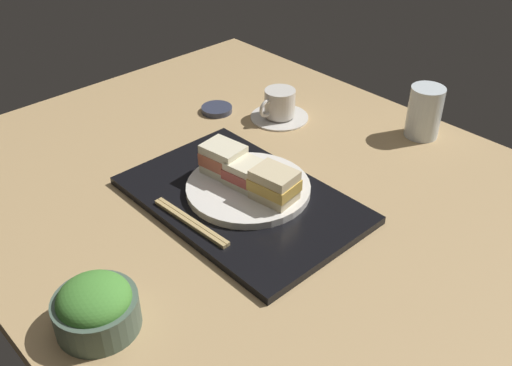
{
  "coord_description": "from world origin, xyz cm",
  "views": [
    {
      "loc": [
        59.75,
        -62.02,
        63.87
      ],
      "look_at": [
        -2.81,
        -3.59,
        5.0
      ],
      "focal_mm": 40.6,
      "sensor_mm": 36.0,
      "label": 1
    }
  ],
  "objects_px": {
    "drinking_glass": "(425,112)",
    "salad_bowl": "(96,307)",
    "sandwich_middle": "(248,174)",
    "sandwich_far": "(274,185)",
    "sandwich_near": "(224,159)",
    "chopsticks_pair": "(191,222)",
    "coffee_cup": "(279,107)",
    "sandwich_plate": "(248,188)",
    "small_sauce_dish": "(217,109)"
  },
  "relations": [
    {
      "from": "sandwich_plate",
      "to": "small_sauce_dish",
      "type": "distance_m",
      "value": 0.36
    },
    {
      "from": "salad_bowl",
      "to": "small_sauce_dish",
      "type": "height_order",
      "value": "salad_bowl"
    },
    {
      "from": "sandwich_far",
      "to": "salad_bowl",
      "type": "distance_m",
      "value": 0.37
    },
    {
      "from": "sandwich_plate",
      "to": "chopsticks_pair",
      "type": "height_order",
      "value": "sandwich_plate"
    },
    {
      "from": "small_sauce_dish",
      "to": "sandwich_middle",
      "type": "bearing_deg",
      "value": -30.31
    },
    {
      "from": "sandwich_middle",
      "to": "sandwich_far",
      "type": "distance_m",
      "value": 0.06
    },
    {
      "from": "chopsticks_pair",
      "to": "drinking_glass",
      "type": "relative_size",
      "value": 1.58
    },
    {
      "from": "sandwich_middle",
      "to": "chopsticks_pair",
      "type": "xyz_separation_m",
      "value": [
        0.0,
        -0.14,
        -0.03
      ]
    },
    {
      "from": "sandwich_middle",
      "to": "chopsticks_pair",
      "type": "distance_m",
      "value": 0.14
    },
    {
      "from": "chopsticks_pair",
      "to": "small_sauce_dish",
      "type": "distance_m",
      "value": 0.45
    },
    {
      "from": "drinking_glass",
      "to": "sandwich_near",
      "type": "bearing_deg",
      "value": -108.39
    },
    {
      "from": "salad_bowl",
      "to": "chopsticks_pair",
      "type": "height_order",
      "value": "salad_bowl"
    },
    {
      "from": "coffee_cup",
      "to": "drinking_glass",
      "type": "relative_size",
      "value": 1.18
    },
    {
      "from": "sandwich_plate",
      "to": "coffee_cup",
      "type": "relative_size",
      "value": 1.72
    },
    {
      "from": "sandwich_middle",
      "to": "chopsticks_pair",
      "type": "height_order",
      "value": "sandwich_middle"
    },
    {
      "from": "sandwich_middle",
      "to": "coffee_cup",
      "type": "bearing_deg",
      "value": 124.82
    },
    {
      "from": "drinking_glass",
      "to": "chopsticks_pair",
      "type": "bearing_deg",
      "value": -98.11
    },
    {
      "from": "sandwich_middle",
      "to": "sandwich_far",
      "type": "height_order",
      "value": "sandwich_far"
    },
    {
      "from": "drinking_glass",
      "to": "sandwich_middle",
      "type": "bearing_deg",
      "value": -101.04
    },
    {
      "from": "salad_bowl",
      "to": "small_sauce_dish",
      "type": "xyz_separation_m",
      "value": [
        -0.39,
        0.55,
        -0.03
      ]
    },
    {
      "from": "sandwich_plate",
      "to": "small_sauce_dish",
      "type": "height_order",
      "value": "sandwich_plate"
    },
    {
      "from": "sandwich_middle",
      "to": "salad_bowl",
      "type": "distance_m",
      "value": 0.38
    },
    {
      "from": "sandwich_near",
      "to": "chopsticks_pair",
      "type": "height_order",
      "value": "sandwich_near"
    },
    {
      "from": "drinking_glass",
      "to": "coffee_cup",
      "type": "bearing_deg",
      "value": -147.46
    },
    {
      "from": "chopsticks_pair",
      "to": "coffee_cup",
      "type": "distance_m",
      "value": 0.45
    },
    {
      "from": "sandwich_near",
      "to": "small_sauce_dish",
      "type": "height_order",
      "value": "sandwich_near"
    },
    {
      "from": "sandwich_plate",
      "to": "drinking_glass",
      "type": "xyz_separation_m",
      "value": [
        0.09,
        0.44,
        0.03
      ]
    },
    {
      "from": "sandwich_near",
      "to": "drinking_glass",
      "type": "xyz_separation_m",
      "value": [
        0.15,
        0.44,
        -0.0
      ]
    },
    {
      "from": "sandwich_far",
      "to": "sandwich_plate",
      "type": "bearing_deg",
      "value": -174.69
    },
    {
      "from": "sandwich_middle",
      "to": "sandwich_near",
      "type": "bearing_deg",
      "value": -174.69
    },
    {
      "from": "sandwich_far",
      "to": "chopsticks_pair",
      "type": "distance_m",
      "value": 0.16
    },
    {
      "from": "sandwich_near",
      "to": "salad_bowl",
      "type": "distance_m",
      "value": 0.39
    },
    {
      "from": "sandwich_near",
      "to": "sandwich_middle",
      "type": "height_order",
      "value": "sandwich_near"
    },
    {
      "from": "salad_bowl",
      "to": "sandwich_middle",
      "type": "bearing_deg",
      "value": 102.99
    },
    {
      "from": "coffee_cup",
      "to": "sandwich_far",
      "type": "bearing_deg",
      "value": -46.47
    },
    {
      "from": "sandwich_plate",
      "to": "salad_bowl",
      "type": "relative_size",
      "value": 1.91
    },
    {
      "from": "chopsticks_pair",
      "to": "sandwich_far",
      "type": "bearing_deg",
      "value": 67.78
    },
    {
      "from": "sandwich_near",
      "to": "sandwich_far",
      "type": "height_order",
      "value": "sandwich_near"
    },
    {
      "from": "sandwich_plate",
      "to": "drinking_glass",
      "type": "distance_m",
      "value": 0.45
    },
    {
      "from": "sandwich_middle",
      "to": "coffee_cup",
      "type": "xyz_separation_m",
      "value": [
        -0.19,
        0.27,
        -0.02
      ]
    },
    {
      "from": "drinking_glass",
      "to": "salad_bowl",
      "type": "bearing_deg",
      "value": -90.08
    },
    {
      "from": "sandwich_middle",
      "to": "sandwich_far",
      "type": "relative_size",
      "value": 1.01
    },
    {
      "from": "sandwich_near",
      "to": "chopsticks_pair",
      "type": "relative_size",
      "value": 0.46
    },
    {
      "from": "coffee_cup",
      "to": "small_sauce_dish",
      "type": "bearing_deg",
      "value": -145.21
    },
    {
      "from": "sandwich_near",
      "to": "drinking_glass",
      "type": "bearing_deg",
      "value": 71.61
    },
    {
      "from": "salad_bowl",
      "to": "drinking_glass",
      "type": "relative_size",
      "value": 1.06
    },
    {
      "from": "sandwich_far",
      "to": "drinking_glass",
      "type": "bearing_deg",
      "value": 86.9
    },
    {
      "from": "coffee_cup",
      "to": "drinking_glass",
      "type": "bearing_deg",
      "value": 32.54
    },
    {
      "from": "drinking_glass",
      "to": "small_sauce_dish",
      "type": "height_order",
      "value": "drinking_glass"
    },
    {
      "from": "sandwich_near",
      "to": "drinking_glass",
      "type": "distance_m",
      "value": 0.47
    }
  ]
}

